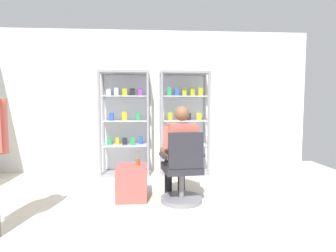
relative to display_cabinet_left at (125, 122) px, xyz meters
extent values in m
plane|color=beige|center=(0.55, -2.76, -0.97)|extent=(7.20, 7.20, 0.00)
cube|color=silver|center=(0.55, 0.24, 0.38)|extent=(6.00, 0.10, 2.70)
cylinder|color=gray|center=(-0.42, -0.26, -0.02)|extent=(0.05, 0.05, 1.90)
cylinder|color=gray|center=(0.43, -0.26, -0.02)|extent=(0.05, 0.05, 1.90)
cylinder|color=gray|center=(-0.42, 0.14, -0.02)|extent=(0.05, 0.05, 1.90)
cylinder|color=gray|center=(0.43, 0.14, -0.02)|extent=(0.05, 0.05, 1.90)
cube|color=gray|center=(0.00, -0.06, 0.91)|extent=(0.90, 0.45, 0.04)
cube|color=gray|center=(0.00, -0.06, -0.95)|extent=(0.90, 0.45, 0.04)
cube|color=silver|center=(0.00, 0.15, -0.02)|extent=(0.84, 0.02, 1.80)
cube|color=silver|center=(0.00, -0.06, -0.42)|extent=(0.82, 0.39, 0.02)
cube|color=#268C4C|center=(-0.29, -0.07, -0.34)|extent=(0.08, 0.05, 0.14)
cube|color=#999919|center=(-0.14, -0.04, -0.34)|extent=(0.08, 0.04, 0.13)
cube|color=black|center=(0.00, -0.07, -0.34)|extent=(0.09, 0.04, 0.13)
cube|color=#268C4C|center=(0.14, -0.11, -0.35)|extent=(0.08, 0.03, 0.12)
cube|color=#264CB2|center=(0.29, -0.04, -0.34)|extent=(0.07, 0.04, 0.14)
cube|color=silver|center=(0.00, -0.06, 0.03)|extent=(0.82, 0.39, 0.02)
cube|color=#264CB2|center=(-0.24, -0.10, 0.11)|extent=(0.08, 0.05, 0.14)
cube|color=gold|center=(0.00, -0.10, 0.12)|extent=(0.08, 0.05, 0.16)
cube|color=#268C4C|center=(0.24, -0.02, 0.12)|extent=(0.08, 0.04, 0.15)
cube|color=silver|center=(0.00, -0.06, 0.48)|extent=(0.82, 0.39, 0.02)
cube|color=silver|center=(-0.29, -0.04, 0.56)|extent=(0.08, 0.05, 0.14)
cube|color=silver|center=(-0.15, -0.05, 0.57)|extent=(0.08, 0.04, 0.15)
cube|color=#999919|center=(0.01, -0.06, 0.56)|extent=(0.09, 0.05, 0.13)
cube|color=black|center=(0.14, -0.03, 0.56)|extent=(0.09, 0.05, 0.13)
cube|color=purple|center=(0.29, -0.05, 0.56)|extent=(0.08, 0.04, 0.14)
cylinder|color=gray|center=(0.68, -0.26, -0.02)|extent=(0.05, 0.05, 1.90)
cylinder|color=gray|center=(1.53, -0.26, -0.02)|extent=(0.05, 0.05, 1.90)
cylinder|color=gray|center=(0.68, 0.14, -0.02)|extent=(0.05, 0.05, 1.90)
cylinder|color=gray|center=(1.53, 0.14, -0.02)|extent=(0.05, 0.05, 1.90)
cube|color=gray|center=(1.10, -0.06, 0.91)|extent=(0.90, 0.45, 0.04)
cube|color=gray|center=(1.10, -0.06, -0.95)|extent=(0.90, 0.45, 0.04)
cube|color=silver|center=(1.10, 0.15, -0.02)|extent=(0.84, 0.02, 1.80)
cube|color=silver|center=(1.10, -0.06, -0.42)|extent=(0.82, 0.39, 0.02)
cube|color=#999919|center=(0.86, -0.05, -0.34)|extent=(0.08, 0.05, 0.14)
cube|color=silver|center=(1.09, -0.02, -0.33)|extent=(0.08, 0.05, 0.15)
cube|color=#264CB2|center=(1.34, -0.05, -0.33)|extent=(0.08, 0.05, 0.15)
cube|color=silver|center=(1.10, -0.06, 0.03)|extent=(0.82, 0.39, 0.02)
cube|color=#999919|center=(0.83, -0.10, 0.12)|extent=(0.09, 0.05, 0.15)
cube|color=gold|center=(1.01, -0.05, 0.11)|extent=(0.08, 0.06, 0.15)
cube|color=black|center=(1.19, -0.05, 0.11)|extent=(0.09, 0.05, 0.13)
cube|color=gold|center=(1.37, -0.10, 0.11)|extent=(0.09, 0.05, 0.13)
cube|color=silver|center=(1.10, -0.06, 0.48)|extent=(0.82, 0.39, 0.02)
cube|color=#268C4C|center=(0.82, -0.07, 0.57)|extent=(0.08, 0.05, 0.15)
cube|color=#264CB2|center=(0.96, -0.05, 0.56)|extent=(0.08, 0.05, 0.13)
cube|color=#999919|center=(1.11, -0.02, 0.56)|extent=(0.08, 0.05, 0.14)
cube|color=#999919|center=(1.25, -0.05, 0.57)|extent=(0.09, 0.05, 0.15)
cube|color=#999919|center=(1.40, -0.11, 0.57)|extent=(0.09, 0.05, 0.15)
cylinder|color=slate|center=(0.87, -1.57, -0.94)|extent=(0.56, 0.56, 0.06)
cylinder|color=slate|center=(0.87, -1.57, -0.73)|extent=(0.07, 0.07, 0.41)
cube|color=#26262D|center=(0.87, -1.57, -0.51)|extent=(0.54, 0.54, 0.10)
cube|color=#26262D|center=(0.90, -1.78, -0.23)|extent=(0.45, 0.14, 0.45)
cube|color=#26262D|center=(1.13, -1.54, -0.33)|extent=(0.08, 0.30, 0.04)
cube|color=#26262D|center=(0.62, -1.61, -0.33)|extent=(0.08, 0.30, 0.04)
cylinder|color=black|center=(0.95, -1.36, -0.41)|extent=(0.19, 0.41, 0.14)
cylinder|color=black|center=(0.92, -1.16, -0.69)|extent=(0.11, 0.11, 0.56)
cylinder|color=black|center=(0.75, -1.39, -0.41)|extent=(0.19, 0.41, 0.14)
cylinder|color=black|center=(0.72, -1.19, -0.69)|extent=(0.11, 0.11, 0.56)
cube|color=#BF594C|center=(0.87, -1.57, -0.16)|extent=(0.39, 0.27, 0.50)
sphere|color=brown|center=(0.87, -1.57, 0.22)|extent=(0.20, 0.20, 0.20)
cylinder|color=#BF594C|center=(1.07, -1.55, -0.09)|extent=(0.09, 0.09, 0.28)
cylinder|color=brown|center=(1.05, -1.37, -0.31)|extent=(0.12, 0.31, 0.08)
cylinder|color=#BF594C|center=(0.68, -1.60, -0.09)|extent=(0.09, 0.09, 0.28)
cylinder|color=brown|center=(0.65, -1.42, -0.31)|extent=(0.12, 0.31, 0.08)
cube|color=#B24C47|center=(0.20, -1.40, -0.74)|extent=(0.41, 0.48, 0.46)
cylinder|color=brown|center=(0.28, -1.36, -0.46)|extent=(0.06, 0.06, 0.09)
cylinder|color=#BF594C|center=(-1.00, -2.37, 0.13)|extent=(0.09, 0.09, 0.55)
camera|label=1|loc=(0.44, -5.21, 0.36)|focal=29.78mm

